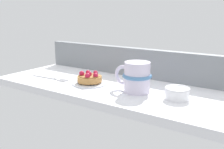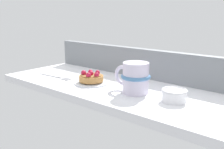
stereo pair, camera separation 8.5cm
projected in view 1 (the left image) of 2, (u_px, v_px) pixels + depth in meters
ground_plane at (112, 88)px, 90.50cm from camera, size 85.41×34.00×2.66cm
window_rail_back at (134, 62)px, 101.24cm from camera, size 83.71×3.21×11.02cm
dessert_plate at (90, 83)px, 90.93cm from camera, size 12.09×12.09×0.87cm
raspberry_tart at (90, 78)px, 90.45cm from camera, size 8.53×8.53×3.75cm
coffee_mug at (136, 77)px, 81.00cm from camera, size 12.91×9.28×9.65cm
dessert_fork at (50, 78)px, 98.14cm from camera, size 16.78×2.66×0.60cm
sugar_bowl at (177, 93)px, 75.00cm from camera, size 7.39×7.39×3.49cm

